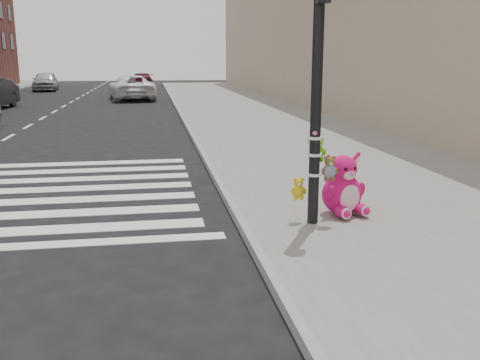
{
  "coord_description": "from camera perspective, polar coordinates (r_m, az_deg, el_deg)",
  "views": [
    {
      "loc": [
        0.23,
        -5.71,
        2.58
      ],
      "look_at": [
        1.55,
        2.21,
        0.75
      ],
      "focal_mm": 40.0,
      "sensor_mm": 36.0,
      "label": 1
    }
  ],
  "objects": [
    {
      "name": "sidewalk_near",
      "position": [
        16.6,
        7.39,
        4.05
      ],
      "size": [
        7.0,
        80.0,
        0.14
      ],
      "primitive_type": "cube",
      "color": "slate",
      "rests_on": "ground"
    },
    {
      "name": "pink_bunny",
      "position": [
        8.66,
        10.95,
        -0.92
      ],
      "size": [
        0.78,
        0.86,
        1.01
      ],
      "rotation": [
        0.0,
        0.0,
        0.26
      ],
      "color": "#DA126C",
      "rests_on": "sidewalk_near"
    },
    {
      "name": "signal_pole",
      "position": [
        7.92,
        8.18,
        7.23
      ],
      "size": [
        0.67,
        0.49,
        4.0
      ],
      "color": "black",
      "rests_on": "sidewalk_near"
    },
    {
      "name": "bld_near",
      "position": [
        27.79,
        12.9,
        17.54
      ],
      "size": [
        5.0,
        60.0,
        10.0
      ],
      "primitive_type": "cube",
      "color": "tan",
      "rests_on": "ground"
    },
    {
      "name": "curb_edge",
      "position": [
        15.96,
        -4.59,
        3.76
      ],
      "size": [
        0.12,
        80.0,
        0.15
      ],
      "primitive_type": "cube",
      "color": "gray",
      "rests_on": "ground"
    },
    {
      "name": "car_silver_deep",
      "position": [
        46.7,
        -20.05,
        9.88
      ],
      "size": [
        2.28,
        4.71,
        1.55
      ],
      "primitive_type": "imported",
      "rotation": [
        0.0,
        0.0,
        0.1
      ],
      "color": "#ACACB1",
      "rests_on": "ground"
    },
    {
      "name": "red_teddy",
      "position": [
        8.88,
        11.84,
        -2.79
      ],
      "size": [
        0.14,
        0.11,
        0.18
      ],
      "primitive_type": null,
      "rotation": [
        0.0,
        0.0,
        0.29
      ],
      "color": "#AE1124",
      "rests_on": "sidewalk_near"
    },
    {
      "name": "car_maroon_near",
      "position": [
        49.4,
        -10.45,
        10.41
      ],
      "size": [
        2.27,
        4.65,
        1.3
      ],
      "primitive_type": "imported",
      "rotation": [
        0.0,
        0.0,
        3.24
      ],
      "color": "maroon",
      "rests_on": "ground"
    },
    {
      "name": "ground",
      "position": [
        6.27,
        -10.94,
        -11.72
      ],
      "size": [
        120.0,
        120.0,
        0.0
      ],
      "primitive_type": "plane",
      "color": "black",
      "rests_on": "ground"
    },
    {
      "name": "car_white_near",
      "position": [
        35.01,
        -11.5,
        9.64
      ],
      "size": [
        3.24,
        5.82,
        1.54
      ],
      "primitive_type": "imported",
      "rotation": [
        0.0,
        0.0,
        3.27
      ],
      "color": "white",
      "rests_on": "ground"
    }
  ]
}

